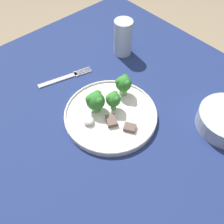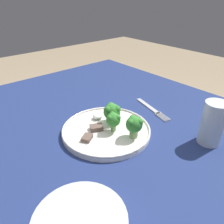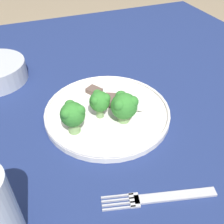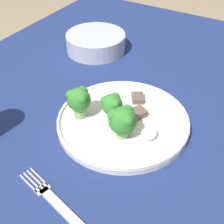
# 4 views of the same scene
# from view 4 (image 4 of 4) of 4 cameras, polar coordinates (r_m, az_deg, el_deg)

# --- Properties ---
(table) EXTENTS (1.11, 1.07, 0.76)m
(table) POSITION_cam_4_polar(r_m,az_deg,el_deg) (0.71, 7.60, -7.50)
(table) COLOR navy
(table) RESTS_ON ground_plane
(dinner_plate) EXTENTS (0.26, 0.26, 0.02)m
(dinner_plate) POSITION_cam_4_polar(r_m,az_deg,el_deg) (0.61, 2.04, -1.63)
(dinner_plate) COLOR white
(dinner_plate) RESTS_ON table
(fork) EXTENTS (0.06, 0.18, 0.00)m
(fork) POSITION_cam_4_polar(r_m,az_deg,el_deg) (0.50, -9.80, -16.40)
(fork) COLOR #B2B2B7
(fork) RESTS_ON table
(cream_bowl) EXTENTS (0.16, 0.16, 0.05)m
(cream_bowl) POSITION_cam_4_polar(r_m,az_deg,el_deg) (0.86, -2.98, 12.54)
(cream_bowl) COLOR #B7BCC6
(cream_bowl) RESTS_ON table
(broccoli_floret_near_rim_left) EXTENTS (0.04, 0.04, 0.06)m
(broccoli_floret_near_rim_left) POSITION_cam_4_polar(r_m,az_deg,el_deg) (0.59, -0.03, 1.43)
(broccoli_floret_near_rim_left) COLOR #7FA866
(broccoli_floret_near_rim_left) RESTS_ON dinner_plate
(broccoli_floret_center_left) EXTENTS (0.05, 0.05, 0.06)m
(broccoli_floret_center_left) POSITION_cam_4_polar(r_m,az_deg,el_deg) (0.60, -6.08, 2.23)
(broccoli_floret_center_left) COLOR #7FA866
(broccoli_floret_center_left) RESTS_ON dinner_plate
(broccoli_floret_back_left) EXTENTS (0.05, 0.05, 0.06)m
(broccoli_floret_back_left) POSITION_cam_4_polar(r_m,az_deg,el_deg) (0.55, 1.95, -1.50)
(broccoli_floret_back_left) COLOR #7FA866
(broccoli_floret_back_left) RESTS_ON dinner_plate
(meat_slice_front_slice) EXTENTS (0.05, 0.04, 0.01)m
(meat_slice_front_slice) POSITION_cam_4_polar(r_m,az_deg,el_deg) (0.62, 4.50, -0.28)
(meat_slice_front_slice) COLOR brown
(meat_slice_front_slice) RESTS_ON dinner_plate
(meat_slice_middle_slice) EXTENTS (0.04, 0.04, 0.01)m
(meat_slice_middle_slice) POSITION_cam_4_polar(r_m,az_deg,el_deg) (0.66, 4.72, 2.58)
(meat_slice_middle_slice) COLOR brown
(meat_slice_middle_slice) RESTS_ON dinner_plate
(sauce_dollop) EXTENTS (0.03, 0.03, 0.02)m
(sauce_dollop) POSITION_cam_4_polar(r_m,az_deg,el_deg) (0.57, 6.82, -3.85)
(sauce_dollop) COLOR white
(sauce_dollop) RESTS_ON dinner_plate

